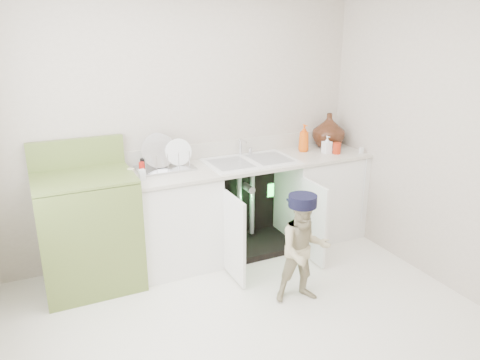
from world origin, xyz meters
name	(u,v)px	position (x,y,z in m)	size (l,w,h in m)	color
ground	(256,329)	(0.00, 0.00, 0.00)	(3.50, 3.50, 0.00)	silver
room_shell	(258,167)	(0.00, 0.00, 1.25)	(6.00, 5.50, 1.26)	beige
counter_run	(253,202)	(0.59, 1.21, 0.48)	(2.44, 1.02, 1.26)	white
avocado_stove	(89,230)	(-0.97, 1.18, 0.50)	(0.79, 0.65, 1.22)	olive
repair_worker	(304,248)	(0.52, 0.20, 0.46)	(0.50, 0.89, 0.90)	tan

